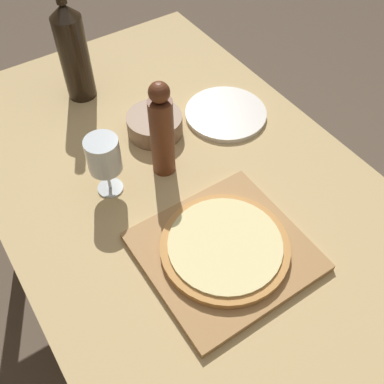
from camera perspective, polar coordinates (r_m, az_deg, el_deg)
ground_plane at (r=1.73m, az=0.89°, el=-16.73°), size 12.00×12.00×0.00m
dining_table at (r=1.16m, az=1.27°, el=-4.33°), size 0.89×1.63×0.73m
cutting_board at (r=1.01m, az=4.13°, el=-7.53°), size 0.35×0.33×0.02m
pizza at (r=1.00m, az=4.20°, el=-6.90°), size 0.29×0.29×0.02m
wine_bottle at (r=1.36m, az=-14.85°, el=16.86°), size 0.08×0.08×0.35m
pepper_mill at (r=1.09m, az=-3.85°, el=7.66°), size 0.06×0.06×0.27m
wine_glass at (r=1.07m, az=-11.16°, el=4.46°), size 0.08×0.08×0.17m
small_bowl at (r=1.26m, az=-4.75°, el=8.57°), size 0.15×0.15×0.06m
dinner_plate at (r=1.33m, az=4.31°, el=9.92°), size 0.24×0.24×0.01m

